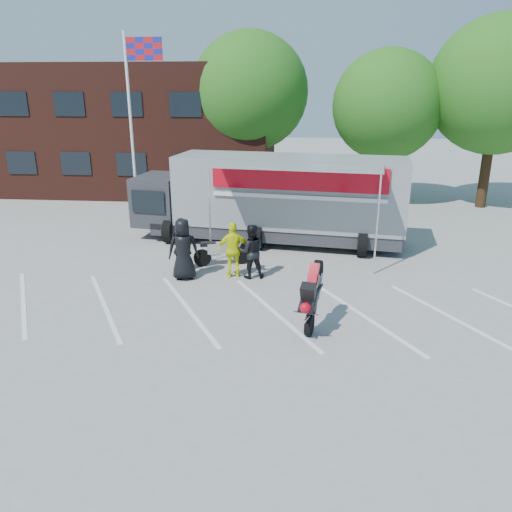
% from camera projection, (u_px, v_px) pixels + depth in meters
% --- Properties ---
extents(ground, '(100.00, 100.00, 0.00)m').
position_uv_depth(ground, '(264.00, 328.00, 12.73)').
color(ground, '#9A9A95').
rests_on(ground, ground).
extents(parking_bay_lines, '(18.09, 13.33, 0.01)m').
position_uv_depth(parking_bay_lines, '(267.00, 311.00, 13.67)').
color(parking_bay_lines, white).
rests_on(parking_bay_lines, ground).
extents(office_building, '(18.00, 8.00, 7.00)m').
position_uv_depth(office_building, '(119.00, 128.00, 29.43)').
color(office_building, '#4B2018').
rests_on(office_building, ground).
extents(flagpole, '(1.61, 0.12, 8.00)m').
position_uv_depth(flagpole, '(135.00, 106.00, 21.06)').
color(flagpole, white).
rests_on(flagpole, ground).
extents(tree_left, '(6.12, 6.12, 8.64)m').
position_uv_depth(tree_left, '(250.00, 92.00, 26.19)').
color(tree_left, '#382314').
rests_on(tree_left, ground).
extents(tree_mid, '(5.44, 5.44, 7.68)m').
position_uv_depth(tree_mid, '(387.00, 106.00, 24.84)').
color(tree_mid, '#382314').
rests_on(tree_mid, ground).
extents(tree_right, '(6.46, 6.46, 9.12)m').
position_uv_depth(tree_right, '(498.00, 86.00, 23.64)').
color(tree_right, '#382314').
rests_on(tree_right, ground).
extents(transporter_truck, '(11.20, 6.51, 3.37)m').
position_uv_depth(transporter_truck, '(276.00, 242.00, 19.78)').
color(transporter_truck, gray).
rests_on(transporter_truck, ground).
extents(parked_motorcycle, '(2.11, 1.18, 1.05)m').
position_uv_depth(parked_motorcycle, '(222.00, 265.00, 17.26)').
color(parked_motorcycle, silver).
rests_on(parked_motorcycle, ground).
extents(stunt_bike_rider, '(1.14, 1.77, 1.92)m').
position_uv_depth(stunt_bike_rider, '(314.00, 324.00, 12.97)').
color(stunt_bike_rider, black).
rests_on(stunt_bike_rider, ground).
extents(spectator_leather_a, '(1.09, 0.84, 1.98)m').
position_uv_depth(spectator_leather_a, '(183.00, 249.00, 15.73)').
color(spectator_leather_a, black).
rests_on(spectator_leather_a, ground).
extents(spectator_leather_b, '(0.68, 0.47, 1.80)m').
position_uv_depth(spectator_leather_b, '(182.00, 244.00, 16.53)').
color(spectator_leather_b, black).
rests_on(spectator_leather_b, ground).
extents(spectator_leather_c, '(0.98, 0.84, 1.76)m').
position_uv_depth(spectator_leather_c, '(251.00, 251.00, 15.86)').
color(spectator_leather_c, black).
rests_on(spectator_leather_c, ground).
extents(spectator_hivis, '(1.14, 0.69, 1.82)m').
position_uv_depth(spectator_hivis, '(233.00, 250.00, 15.91)').
color(spectator_hivis, '#F0FF0D').
rests_on(spectator_hivis, ground).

